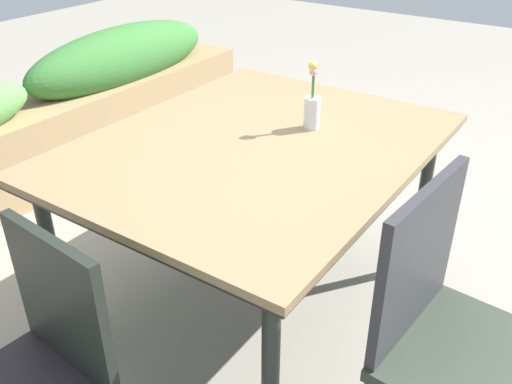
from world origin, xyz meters
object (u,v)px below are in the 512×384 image
flower_vase (312,105)px  planter_box (35,124)px  chair_end_left (34,374)px  chair_near_left (456,332)px  dining_table (256,156)px

flower_vase → planter_box: (-0.03, 1.84, -0.50)m
chair_end_left → chair_near_left: bearing=-135.9°
chair_near_left → dining_table: bearing=-105.1°
chair_near_left → flower_vase: (0.56, 0.79, 0.33)m
chair_end_left → planter_box: 2.15m
dining_table → flower_vase: size_ratio=5.37×
dining_table → chair_near_left: chair_near_left is taller
chair_end_left → flower_vase: flower_vase is taller
chair_near_left → chair_end_left: chair_near_left is taller
planter_box → chair_near_left: bearing=-101.3°
chair_end_left → flower_vase: (1.29, -0.10, 0.38)m
chair_end_left → flower_vase: 1.35m
planter_box → flower_vase: bearing=-89.0°
chair_near_left → chair_end_left: size_ratio=1.09×
chair_near_left → flower_vase: bearing=-120.5°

